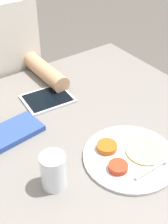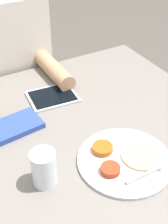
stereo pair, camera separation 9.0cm
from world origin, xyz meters
The scene contains 6 objects.
dining_table centered at (0.00, 0.00, 0.36)m, with size 1.18×0.98×0.71m.
thali_tray centered at (0.11, -0.18, 0.72)m, with size 0.29×0.29×0.03m.
red_notebook centered at (-0.14, 0.13, 0.72)m, with size 0.22×0.13×0.02m.
tablet_device centered at (0.06, 0.24, 0.72)m, with size 0.20×0.16×0.01m.
person_diner centered at (-0.03, 0.60, 0.55)m, with size 0.43×0.48×1.18m.
drinking_glass centered at (-0.13, -0.14, 0.77)m, with size 0.07×0.07×0.11m.
Camera 2 is at (-0.32, -0.70, 1.42)m, focal length 50.00 mm.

